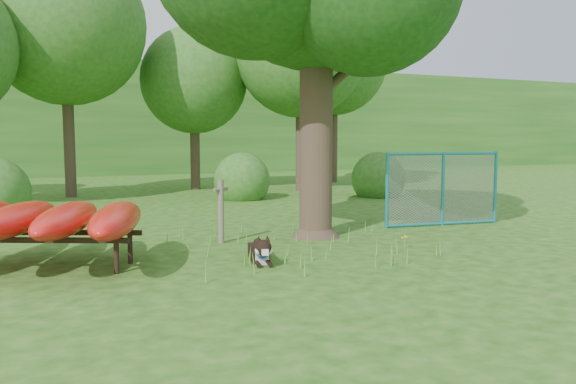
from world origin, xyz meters
name	(u,v)px	position (x,y,z in m)	size (l,w,h in m)	color
ground	(306,261)	(0.00, 0.00, 0.00)	(80.00, 80.00, 0.00)	#214E0F
wooden_post	(221,210)	(-0.81, 2.04, 0.63)	(0.32, 0.19, 1.20)	#625A4A
kayak_rack	(42,219)	(-3.88, 1.15, 0.75)	(3.55, 3.84, 0.98)	black
husky_dog	(260,252)	(-0.72, 0.18, 0.17)	(0.44, 1.09, 0.49)	black
fence_section	(443,189)	(4.37, 2.06, 0.83)	(2.83, 0.42, 2.76)	teal
wildflower_clump	(405,238)	(2.02, 0.17, 0.19)	(0.11, 0.10, 0.24)	#599C33
bg_tree_b	(65,25)	(-3.00, 12.00, 5.61)	(5.20, 5.20, 8.22)	#3B2A20
bg_tree_c	(194,81)	(1.50, 13.00, 4.11)	(4.00, 4.00, 6.12)	#3B2A20
bg_tree_d	(301,52)	(5.00, 11.00, 5.08)	(4.80, 4.80, 7.50)	#3B2A20
bg_tree_e	(334,63)	(8.00, 14.00, 5.23)	(4.60, 4.60, 7.55)	#3B2A20
shrub_right	(378,196)	(6.50, 8.00, 0.00)	(1.80, 1.80, 1.80)	#2B601F
shrub_mid	(242,199)	(2.00, 9.00, 0.00)	(1.80, 1.80, 1.80)	#2B601F
wooded_hillside	(109,121)	(0.00, 28.00, 3.00)	(80.00, 12.00, 6.00)	#2B601F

